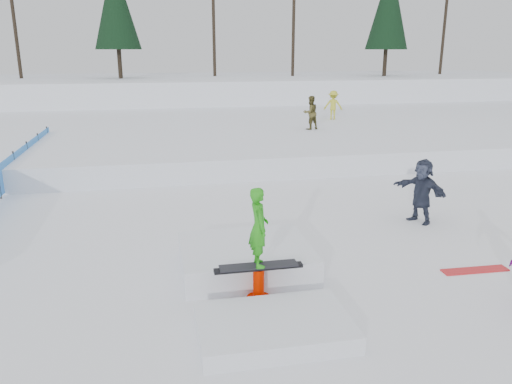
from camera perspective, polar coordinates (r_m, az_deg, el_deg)
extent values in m
plane|color=white|center=(10.34, -0.52, -9.03)|extent=(120.00, 120.00, 0.00)
cube|color=white|center=(39.37, -9.02, 11.13)|extent=(60.00, 14.00, 2.40)
cube|color=white|center=(25.58, -7.40, 6.88)|extent=(50.00, 18.00, 0.80)
cylinder|color=black|center=(18.72, -25.85, 2.57)|extent=(0.05, 0.05, 1.10)
cylinder|color=black|center=(20.52, -24.61, 3.77)|extent=(0.05, 0.05, 1.10)
cylinder|color=black|center=(22.35, -23.58, 4.77)|extent=(0.05, 0.05, 1.10)
cylinder|color=black|center=(24.18, -22.69, 5.63)|extent=(0.05, 0.05, 1.10)
cylinder|color=black|center=(40.39, -26.11, 18.72)|extent=(0.24, 0.24, 10.00)
cylinder|color=black|center=(37.78, -15.30, 13.93)|extent=(0.30, 0.30, 2.00)
cone|color=black|center=(37.89, -15.76, 19.93)|extent=(3.20, 3.20, 5.95)
cylinder|color=black|center=(40.09, -4.89, 19.86)|extent=(0.24, 0.24, 9.50)
cylinder|color=black|center=(40.23, 4.32, 18.79)|extent=(0.24, 0.24, 8.00)
cylinder|color=black|center=(41.24, 14.51, 14.10)|extent=(0.30, 0.30, 2.00)
cone|color=black|center=(41.35, 14.93, 19.85)|extent=(3.20, 3.20, 6.30)
cylinder|color=black|center=(45.97, 20.91, 19.05)|extent=(0.24, 0.24, 10.50)
imported|color=#4C451E|center=(23.46, 6.24, 9.00)|extent=(0.89, 0.79, 1.54)
imported|color=gold|center=(27.08, 8.81, 9.79)|extent=(1.11, 0.87, 1.51)
imported|color=#292F42|center=(13.61, 18.42, 0.11)|extent=(1.10, 1.63, 1.69)
cube|color=red|center=(11.28, 23.74, -8.18)|extent=(1.41, 0.32, 0.03)
cube|color=white|center=(10.28, -1.19, -7.54)|extent=(2.60, 2.20, 0.54)
cube|color=white|center=(8.15, 2.08, -15.19)|extent=(2.40, 1.60, 0.30)
cylinder|color=red|center=(9.23, 0.30, -12.06)|extent=(0.44, 0.44, 0.06)
cylinder|color=red|center=(9.11, 0.30, -10.56)|extent=(0.20, 0.20, 0.60)
cube|color=black|center=(8.97, 0.30, -8.68)|extent=(1.60, 0.16, 0.06)
cube|color=black|center=(8.95, 0.30, -8.41)|extent=(1.40, 0.28, 0.03)
imported|color=#239B16|center=(8.67, 0.31, -4.03)|extent=(0.34, 0.52, 1.42)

